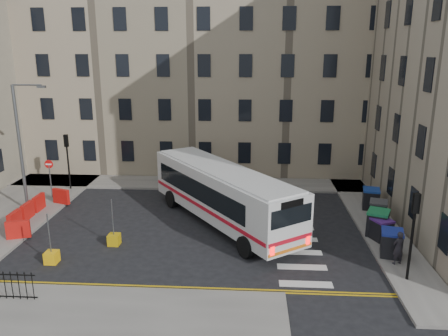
# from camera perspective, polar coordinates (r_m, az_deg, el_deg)

# --- Properties ---
(ground) EXTENTS (120.00, 120.00, 0.00)m
(ground) POSITION_cam_1_polar(r_m,az_deg,el_deg) (25.94, 0.19, -7.97)
(ground) COLOR black
(ground) RESTS_ON ground
(pavement_north) EXTENTS (36.00, 3.20, 0.15)m
(pavement_north) POSITION_cam_1_polar(r_m,az_deg,el_deg) (34.74, -8.88, -1.89)
(pavement_north) COLOR slate
(pavement_north) RESTS_ON ground
(pavement_east) EXTENTS (2.40, 26.00, 0.15)m
(pavement_east) POSITION_cam_1_polar(r_m,az_deg,el_deg) (30.54, 17.83, -4.91)
(pavement_east) COLOR slate
(pavement_east) RESTS_ON ground
(pavement_west) EXTENTS (6.00, 22.00, 0.15)m
(pavement_west) POSITION_cam_1_polar(r_m,az_deg,el_deg) (30.91, -26.71, -5.62)
(pavement_west) COLOR slate
(pavement_west) RESTS_ON ground
(pavement_sw) EXTENTS (20.00, 6.00, 0.15)m
(pavement_sw) POSITION_cam_1_polar(r_m,az_deg,el_deg) (19.09, -24.58, -18.47)
(pavement_sw) COLOR slate
(pavement_sw) RESTS_ON ground
(terrace_north) EXTENTS (38.30, 10.80, 17.20)m
(terrace_north) POSITION_cam_1_polar(r_m,az_deg,el_deg) (40.20, -8.70, 12.84)
(terrace_north) COLOR tan
(terrace_north) RESTS_ON ground
(traffic_light_east) EXTENTS (0.28, 0.22, 4.10)m
(traffic_light_east) POSITION_cam_1_polar(r_m,az_deg,el_deg) (20.98, 23.52, -6.64)
(traffic_light_east) COLOR black
(traffic_light_east) RESTS_ON pavement_east
(traffic_light_nw) EXTENTS (0.28, 0.22, 4.10)m
(traffic_light_nw) POSITION_cam_1_polar(r_m,az_deg,el_deg) (33.93, -19.79, 1.84)
(traffic_light_nw) COLOR black
(traffic_light_nw) RESTS_ON pavement_west
(streetlamp) EXTENTS (0.50, 0.22, 8.14)m
(streetlamp) POSITION_cam_1_polar(r_m,az_deg,el_deg) (30.12, -25.10, 2.54)
(streetlamp) COLOR #595B5E
(streetlamp) RESTS_ON pavement_west
(no_entry_north) EXTENTS (0.60, 0.08, 3.00)m
(no_entry_north) POSITION_cam_1_polar(r_m,az_deg,el_deg) (32.56, -21.83, -0.34)
(no_entry_north) COLOR #595B5E
(no_entry_north) RESTS_ON pavement_west
(roadworks_barriers) EXTENTS (1.66, 6.26, 1.00)m
(roadworks_barriers) POSITION_cam_1_polar(r_m,az_deg,el_deg) (29.28, -23.65, -5.17)
(roadworks_barriers) COLOR red
(roadworks_barriers) RESTS_ON pavement_west
(bus) EXTENTS (9.60, 11.76, 3.40)m
(bus) POSITION_cam_1_polar(r_m,az_deg,el_deg) (26.08, -0.22, -3.21)
(bus) COLOR silver
(bus) RESTS_ON ground
(wheelie_bin_a) EXTENTS (1.32, 1.43, 1.33)m
(wheelie_bin_a) POSITION_cam_1_polar(r_m,az_deg,el_deg) (23.81, 21.02, -9.12)
(wheelie_bin_a) COLOR black
(wheelie_bin_a) RESTS_ON pavement_east
(wheelie_bin_b) EXTENTS (1.29, 1.36, 1.18)m
(wheelie_bin_b) POSITION_cam_1_polar(r_m,az_deg,el_deg) (25.51, 19.82, -7.53)
(wheelie_bin_b) COLOR black
(wheelie_bin_b) RESTS_ON pavement_east
(wheelie_bin_c) EXTENTS (1.53, 1.62, 1.42)m
(wheelie_bin_c) POSITION_cam_1_polar(r_m,az_deg,el_deg) (26.04, 19.43, -6.74)
(wheelie_bin_c) COLOR black
(wheelie_bin_c) RESTS_ON pavement_east
(wheelie_bin_d) EXTENTS (1.32, 1.42, 1.29)m
(wheelie_bin_d) POSITION_cam_1_polar(r_m,az_deg,el_deg) (27.97, 19.47, -5.35)
(wheelie_bin_d) COLOR black
(wheelie_bin_d) RESTS_ON pavement_east
(wheelie_bin_e) EXTENTS (1.26, 1.38, 1.32)m
(wheelie_bin_e) POSITION_cam_1_polar(r_m,az_deg,el_deg) (30.08, 18.62, -3.80)
(wheelie_bin_e) COLOR black
(wheelie_bin_e) RESTS_ON pavement_east
(pedestrian) EXTENTS (0.72, 0.61, 1.68)m
(pedestrian) POSITION_cam_1_polar(r_m,az_deg,el_deg) (22.96, 21.80, -9.66)
(pedestrian) COLOR black
(pedestrian) RESTS_ON pavement_east
(bollard_yellow) EXTENTS (0.61, 0.61, 0.60)m
(bollard_yellow) POSITION_cam_1_polar(r_m,az_deg,el_deg) (23.60, -21.57, -10.79)
(bollard_yellow) COLOR #F9B30D
(bollard_yellow) RESTS_ON ground
(bollard_chevron) EXTENTS (0.61, 0.61, 0.60)m
(bollard_chevron) POSITION_cam_1_polar(r_m,az_deg,el_deg) (24.60, -14.16, -9.05)
(bollard_chevron) COLOR #C1970B
(bollard_chevron) RESTS_ON ground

